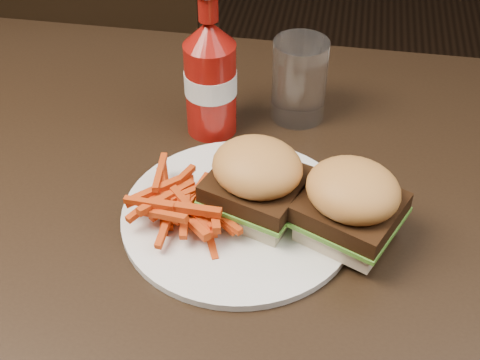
% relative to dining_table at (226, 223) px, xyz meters
% --- Properties ---
extents(dining_table, '(1.20, 0.80, 0.04)m').
position_rel_dining_table_xyz_m(dining_table, '(0.00, 0.00, 0.00)').
color(dining_table, black).
rests_on(dining_table, ground).
extents(chair_far, '(0.54, 0.54, 0.05)m').
position_rel_dining_table_xyz_m(chair_far, '(-0.41, 0.72, -0.30)').
color(chair_far, black).
rests_on(chair_far, ground).
extents(plate, '(0.27, 0.27, 0.01)m').
position_rel_dining_table_xyz_m(plate, '(0.02, -0.01, 0.03)').
color(plate, white).
rests_on(plate, dining_table).
extents(sandwich_half_a, '(0.11, 0.11, 0.02)m').
position_rel_dining_table_xyz_m(sandwich_half_a, '(0.04, -0.00, 0.04)').
color(sandwich_half_a, beige).
rests_on(sandwich_half_a, plate).
extents(sandwich_half_b, '(0.12, 0.11, 0.02)m').
position_rel_dining_table_xyz_m(sandwich_half_b, '(0.14, -0.02, 0.04)').
color(sandwich_half_b, beige).
rests_on(sandwich_half_b, plate).
extents(fries_pile, '(0.13, 0.13, 0.04)m').
position_rel_dining_table_xyz_m(fries_pile, '(-0.04, -0.02, 0.05)').
color(fries_pile, red).
rests_on(fries_pile, plate).
extents(ketchup_bottle, '(0.08, 0.08, 0.13)m').
position_rel_dining_table_xyz_m(ketchup_bottle, '(-0.05, 0.15, 0.08)').
color(ketchup_bottle, maroon).
rests_on(ketchup_bottle, dining_table).
extents(tumbler, '(0.08, 0.08, 0.11)m').
position_rel_dining_table_xyz_m(tumbler, '(0.06, 0.20, 0.08)').
color(tumbler, white).
rests_on(tumbler, dining_table).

